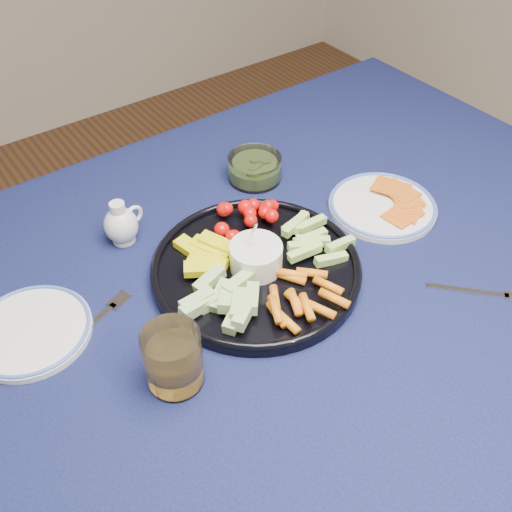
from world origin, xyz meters
TOP-DOWN VIEW (x-y plane):
  - dining_table at (0.00, 0.00)m, footprint 1.67×1.07m
  - crudite_platter at (0.05, 0.03)m, footprint 0.36×0.36m
  - creamer_pitcher at (-0.09, 0.25)m, footprint 0.08×0.06m
  - pickle_bowl at (0.22, 0.26)m, footprint 0.11×0.11m
  - cheese_plate at (0.36, 0.03)m, footprint 0.21×0.21m
  - juice_tumbler at (-0.17, -0.08)m, footprint 0.08×0.08m
  - fork_left at (-0.22, 0.09)m, footprint 0.18×0.07m
  - fork_right at (0.33, -0.23)m, footprint 0.12×0.13m
  - side_plate_extra at (-0.31, 0.13)m, footprint 0.19×0.19m

SIDE VIEW (x-z plane):
  - dining_table at x=0.00m, z-range 0.29..1.03m
  - fork_right at x=0.33m, z-range 0.75..0.75m
  - fork_left at x=-0.22m, z-range 0.75..0.75m
  - side_plate_extra at x=-0.31m, z-range 0.75..0.76m
  - cheese_plate at x=0.36m, z-range 0.74..0.77m
  - crudite_platter at x=0.05m, z-range 0.71..0.83m
  - pickle_bowl at x=0.22m, z-range 0.74..0.80m
  - creamer_pitcher at x=-0.09m, z-range 0.74..0.83m
  - juice_tumbler at x=-0.17m, z-range 0.74..0.84m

